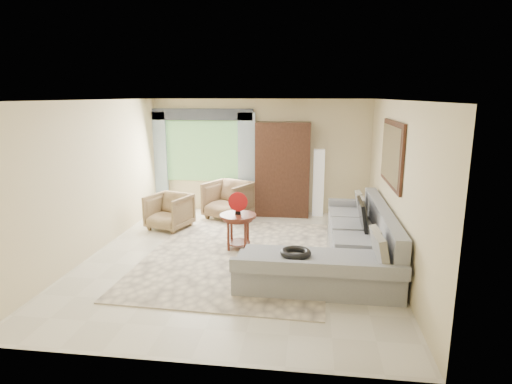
# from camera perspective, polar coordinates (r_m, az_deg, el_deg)

# --- Properties ---
(ground) EXTENTS (6.00, 6.00, 0.00)m
(ground) POSITION_cam_1_polar(r_m,az_deg,el_deg) (7.35, -2.31, -8.56)
(ground) COLOR silver
(ground) RESTS_ON ground
(area_rug) EXTENTS (3.14, 4.10, 0.02)m
(area_rug) POSITION_cam_1_polar(r_m,az_deg,el_deg) (7.37, -2.51, -8.42)
(area_rug) COLOR beige
(area_rug) RESTS_ON ground
(sectional_sofa) EXTENTS (2.30, 3.46, 0.90)m
(sectional_sofa) POSITION_cam_1_polar(r_m,az_deg,el_deg) (7.01, 12.05, -7.43)
(sectional_sofa) COLOR #97999F
(sectional_sofa) RESTS_ON ground
(tv_screen) EXTENTS (0.14, 0.74, 0.48)m
(tv_screen) POSITION_cam_1_polar(r_m,az_deg,el_deg) (7.36, 14.00, -2.99)
(tv_screen) COLOR black
(tv_screen) RESTS_ON sectional_sofa
(garden_hose) EXTENTS (0.43, 0.43, 0.09)m
(garden_hose) POSITION_cam_1_polar(r_m,az_deg,el_deg) (5.99, 5.32, -8.07)
(garden_hose) COLOR black
(garden_hose) RESTS_ON sectional_sofa
(coffee_table) EXTENTS (0.64, 0.64, 0.64)m
(coffee_table) POSITION_cam_1_polar(r_m,az_deg,el_deg) (7.57, -2.39, -5.23)
(coffee_table) COLOR #4C2314
(coffee_table) RESTS_ON ground
(red_disc) EXTENTS (0.34, 0.03, 0.34)m
(red_disc) POSITION_cam_1_polar(r_m,az_deg,el_deg) (7.42, -2.43, -1.30)
(red_disc) COLOR #9E0F11
(red_disc) RESTS_ON coffee_table
(armchair_left) EXTENTS (0.97, 0.99, 0.72)m
(armchair_left) POSITION_cam_1_polar(r_m,az_deg,el_deg) (8.90, -11.50, -2.56)
(armchair_left) COLOR #9A7D54
(armchair_left) RESTS_ON ground
(armchair_right) EXTENTS (1.19, 1.20, 0.83)m
(armchair_right) POSITION_cam_1_polar(r_m,az_deg,el_deg) (9.47, -3.69, -1.06)
(armchair_right) COLOR olive
(armchair_right) RESTS_ON ground
(potted_plant) EXTENTS (0.54, 0.49, 0.52)m
(potted_plant) POSITION_cam_1_polar(r_m,az_deg,el_deg) (10.02, -12.59, -1.47)
(potted_plant) COLOR #999999
(potted_plant) RESTS_ON ground
(armoire) EXTENTS (1.20, 0.55, 2.10)m
(armoire) POSITION_cam_1_polar(r_m,az_deg,el_deg) (9.62, 3.61, 3.04)
(armoire) COLOR black
(armoire) RESTS_ON ground
(floor_lamp) EXTENTS (0.24, 0.24, 1.50)m
(floor_lamp) POSITION_cam_1_polar(r_m,az_deg,el_deg) (9.72, 8.32, 1.22)
(floor_lamp) COLOR silver
(floor_lamp) RESTS_ON ground
(window) EXTENTS (1.80, 0.04, 1.40)m
(window) POSITION_cam_1_polar(r_m,az_deg,el_deg) (10.12, -7.11, 5.44)
(window) COLOR #669E59
(window) RESTS_ON wall_back
(curtain_left) EXTENTS (0.40, 0.08, 2.30)m
(curtain_left) POSITION_cam_1_polar(r_m,az_deg,el_deg) (10.38, -12.83, 4.01)
(curtain_left) COLOR #9EB7CC
(curtain_left) RESTS_ON ground
(curtain_right) EXTENTS (0.40, 0.08, 2.30)m
(curtain_right) POSITION_cam_1_polar(r_m,az_deg,el_deg) (9.86, -1.27, 3.88)
(curtain_right) COLOR #9EB7CC
(curtain_right) RESTS_ON ground
(valance) EXTENTS (2.40, 0.12, 0.26)m
(valance) POSITION_cam_1_polar(r_m,az_deg,el_deg) (9.98, -7.35, 10.24)
(valance) COLOR #1E232D
(valance) RESTS_ON wall_back
(wall_mirror) EXTENTS (0.05, 1.70, 1.05)m
(wall_mirror) POSITION_cam_1_polar(r_m,az_deg,el_deg) (7.27, 17.64, 4.89)
(wall_mirror) COLOR black
(wall_mirror) RESTS_ON wall_right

